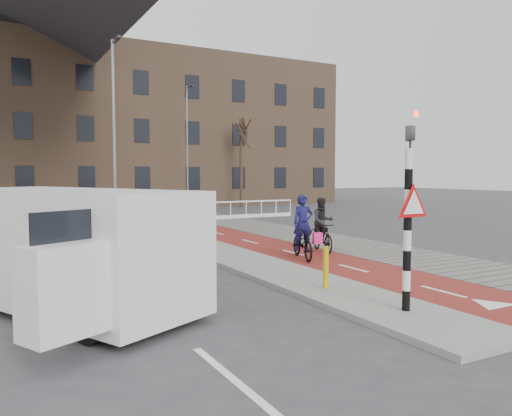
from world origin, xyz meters
name	(u,v)px	position (x,y,z in m)	size (l,w,h in m)	color
ground	(359,290)	(0.00, 0.00, 0.00)	(120.00, 120.00, 0.00)	#38383A
bike_lane	(227,236)	(1.50, 10.00, 0.01)	(2.50, 60.00, 0.01)	maroon
sidewalk	(285,232)	(4.30, 10.00, 0.01)	(3.00, 60.00, 0.01)	slate
curb_island	(247,262)	(-0.70, 4.00, 0.06)	(1.80, 16.00, 0.12)	gray
traffic_signal	(409,206)	(-0.60, -2.02, 1.99)	(0.80, 0.80, 3.68)	black
bollard	(326,267)	(-0.84, 0.07, 0.57)	(0.12, 0.12, 0.90)	gold
cyclist_near	(303,238)	(1.15, 3.91, 0.65)	(1.14, 1.93, 1.91)	black
cyclist_far	(322,229)	(2.45, 4.72, 0.74)	(0.86, 1.68, 1.77)	black
van	(70,248)	(-5.81, 1.24, 1.19)	(4.25, 5.65, 2.26)	silver
railing	(39,221)	(-5.00, 17.00, 0.31)	(28.00, 0.10, 0.99)	silver
townhouse_row	(46,103)	(-3.00, 32.00, 7.81)	(46.00, 10.00, 15.90)	#7F6047
tree_right	(241,163)	(9.88, 25.33, 3.33)	(0.24, 0.24, 6.66)	#332216
streetlight_near	(114,139)	(-2.50, 12.20, 3.95)	(0.12, 0.12, 7.90)	slate
streetlight_right	(187,149)	(5.07, 24.01, 4.23)	(0.12, 0.12, 8.46)	slate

